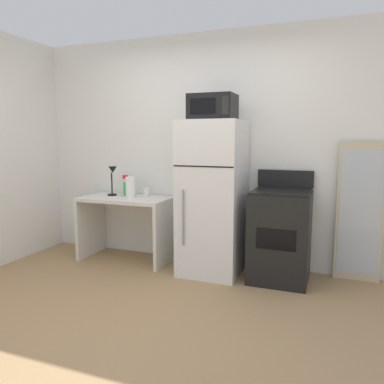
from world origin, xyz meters
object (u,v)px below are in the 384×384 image
object	(u,v)px
oven_range	(280,235)
leaning_mirror	(360,213)
desk	(126,217)
paper_towel_roll	(130,187)
coffee_mug	(147,192)
microwave	(213,107)
refrigerator	(213,198)
desk_lamp	(112,176)
spray_bottle	(126,188)

from	to	relation	value
oven_range	leaning_mirror	size ratio (longest dim) A/B	0.79
desk	paper_towel_roll	xyz separation A→B (m)	(0.06, 0.01, 0.36)
desk	coffee_mug	xyz separation A→B (m)	(0.20, 0.15, 0.28)
coffee_mug	leaning_mirror	world-z (taller)	leaning_mirror
microwave	oven_range	bearing A→B (deg)	4.02
refrigerator	oven_range	distance (m)	0.79
refrigerator	leaning_mirror	bearing A→B (deg)	11.08
coffee_mug	refrigerator	size ratio (longest dim) A/B	0.06
desk	oven_range	bearing A→B (deg)	-0.41
refrigerator	microwave	bearing A→B (deg)	-89.69
refrigerator	oven_range	bearing A→B (deg)	2.31
coffee_mug	oven_range	xyz separation A→B (m)	(1.59, -0.16, -0.33)
microwave	desk_lamp	bearing A→B (deg)	175.27
desk_lamp	microwave	bearing A→B (deg)	-4.73
refrigerator	paper_towel_roll	bearing A→B (deg)	176.97
coffee_mug	oven_range	world-z (taller)	oven_range
spray_bottle	leaning_mirror	world-z (taller)	leaning_mirror
oven_range	desk	bearing A→B (deg)	179.59
spray_bottle	leaning_mirror	size ratio (longest dim) A/B	0.18
desk	spray_bottle	xyz separation A→B (m)	(-0.06, 0.10, 0.33)
microwave	oven_range	distance (m)	1.47
desk	microwave	bearing A→B (deg)	-3.31
desk_lamp	spray_bottle	xyz separation A→B (m)	(0.14, 0.06, -0.14)
coffee_mug	paper_towel_roll	xyz separation A→B (m)	(-0.14, -0.13, 0.07)
spray_bottle	paper_towel_roll	xyz separation A→B (m)	(0.12, -0.09, 0.02)
desk_lamp	paper_towel_roll	bearing A→B (deg)	-6.76
desk	oven_range	xyz separation A→B (m)	(1.79, -0.01, -0.05)
desk_lamp	spray_bottle	distance (m)	0.21
desk_lamp	paper_towel_roll	size ratio (longest dim) A/B	1.47
oven_range	leaning_mirror	distance (m)	0.82
spray_bottle	refrigerator	world-z (taller)	refrigerator
desk_lamp	microwave	distance (m)	1.49
desk	paper_towel_roll	bearing A→B (deg)	12.22
spray_bottle	microwave	xyz separation A→B (m)	(1.14, -0.17, 0.90)
leaning_mirror	microwave	bearing A→B (deg)	-168.11
desk_lamp	coffee_mug	world-z (taller)	desk_lamp
coffee_mug	paper_towel_roll	bearing A→B (deg)	-136.41
spray_bottle	desk_lamp	bearing A→B (deg)	-156.95
spray_bottle	desk	bearing A→B (deg)	-61.61
microwave	spray_bottle	bearing A→B (deg)	171.63
desk_lamp	oven_range	bearing A→B (deg)	-1.61
desk_lamp	desk	bearing A→B (deg)	-12.18
oven_range	coffee_mug	bearing A→B (deg)	174.33
desk	coffee_mug	distance (m)	0.37
refrigerator	spray_bottle	bearing A→B (deg)	172.67
oven_range	desk_lamp	bearing A→B (deg)	178.39
coffee_mug	leaning_mirror	xyz separation A→B (m)	(2.33, 0.10, -0.10)
paper_towel_roll	leaning_mirror	distance (m)	2.49
desk	leaning_mirror	xyz separation A→B (m)	(2.53, 0.24, 0.19)
desk	spray_bottle	world-z (taller)	spray_bottle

